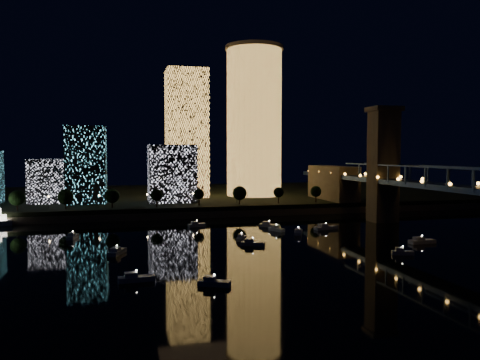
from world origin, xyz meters
name	(u,v)px	position (x,y,z in m)	size (l,w,h in m)	color
ground	(279,253)	(0.00, 0.00, 0.00)	(520.00, 520.00, 0.00)	black
far_bank	(197,197)	(0.00, 160.00, 2.50)	(420.00, 160.00, 5.00)	black
seawall	(222,214)	(0.00, 82.00, 1.50)	(420.00, 6.00, 3.00)	#6B5E4C
tower_cylindrical	(254,121)	(30.22, 133.40, 48.59)	(34.00, 34.00, 86.92)	#EBA94B
tower_rectangular	(187,134)	(-9.33, 135.78, 41.11)	(22.70, 22.70, 72.21)	#EBA94B
midrise_blocks	(83,172)	(-64.58, 115.85, 20.22)	(113.78, 31.11, 38.22)	silver
truss_bridge	(456,193)	(65.00, 3.72, 16.25)	(13.00, 266.00, 50.00)	#17274C
motorboats	(257,240)	(-1.73, 17.94, 0.81)	(120.12, 90.38, 2.78)	silver
esplanade_trees	(140,195)	(-37.38, 88.00, 10.47)	(165.67, 6.92, 8.96)	black
street_lamps	(147,197)	(-34.00, 94.00, 9.02)	(132.70, 0.70, 5.65)	black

